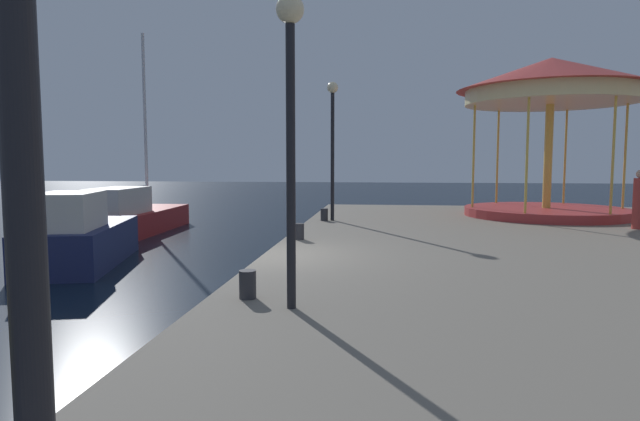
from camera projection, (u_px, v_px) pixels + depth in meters
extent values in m
plane|color=black|center=(263.00, 292.00, 11.22)|extent=(120.00, 120.00, 0.00)
cube|color=gray|center=(605.00, 282.00, 10.39)|extent=(13.51, 26.46, 0.80)
cube|color=#19214C|center=(82.00, 245.00, 14.20)|extent=(2.95, 4.95, 1.07)
cube|color=beige|center=(68.00, 211.00, 13.18)|extent=(1.78, 2.30, 0.90)
cube|color=#4C6070|center=(81.00, 200.00, 14.17)|extent=(1.14, 0.37, 0.41)
cube|color=maroon|center=(137.00, 222.00, 20.61)|extent=(2.26, 6.48, 0.86)
cube|color=beige|center=(117.00, 201.00, 18.97)|extent=(1.52, 2.87, 0.94)
cylinder|color=silver|center=(145.00, 122.00, 21.35)|extent=(0.12, 0.12, 6.89)
cylinder|color=silver|center=(132.00, 187.00, 20.15)|extent=(0.19, 2.88, 0.08)
cylinder|color=#B23333|center=(546.00, 212.00, 18.95)|extent=(5.59, 5.59, 0.30)
cylinder|color=gold|center=(548.00, 157.00, 18.78)|extent=(0.28, 0.28, 3.61)
cylinder|color=#F2E099|center=(550.00, 97.00, 18.59)|extent=(5.75, 5.75, 0.50)
cone|color=#C63D38|center=(551.00, 74.00, 18.52)|extent=(6.39, 6.39, 1.09)
cylinder|color=gold|center=(625.00, 156.00, 18.48)|extent=(0.08, 0.08, 3.61)
cylinder|color=gold|center=(565.00, 157.00, 20.81)|extent=(0.08, 0.08, 3.61)
cylinder|color=gold|center=(498.00, 157.00, 21.11)|extent=(0.08, 0.08, 3.61)
cylinder|color=gold|center=(474.00, 157.00, 19.08)|extent=(0.08, 0.08, 3.61)
cylinder|color=gold|center=(527.00, 156.00, 16.75)|extent=(0.08, 0.08, 3.61)
cylinder|color=gold|center=(613.00, 156.00, 16.45)|extent=(0.08, 0.08, 3.61)
cylinder|color=black|center=(18.00, 86.00, 1.64)|extent=(0.12, 0.12, 4.31)
cylinder|color=black|center=(291.00, 169.00, 6.91)|extent=(0.12, 0.12, 3.65)
sphere|color=#F9E5B2|center=(290.00, 9.00, 6.72)|extent=(0.36, 0.36, 0.36)
cylinder|color=black|center=(332.00, 158.00, 17.41)|extent=(0.12, 0.12, 4.12)
sphere|color=#F9E5B2|center=(333.00, 88.00, 17.20)|extent=(0.36, 0.36, 0.36)
cylinder|color=#2D2D33|center=(324.00, 215.00, 17.51)|extent=(0.24, 0.24, 0.40)
cylinder|color=#2D2D33|center=(299.00, 231.00, 13.28)|extent=(0.24, 0.24, 0.40)
cylinder|color=#2D2D33|center=(248.00, 284.00, 7.56)|extent=(0.24, 0.24, 0.40)
cylinder|color=#B23833|center=(639.00, 204.00, 15.32)|extent=(0.34, 0.34, 1.46)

